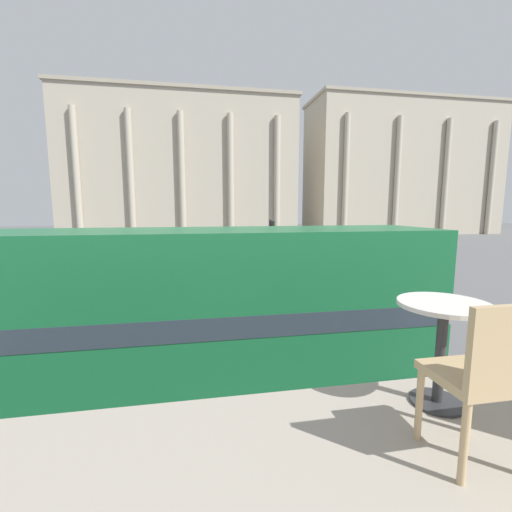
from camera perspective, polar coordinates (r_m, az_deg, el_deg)
name	(u,v)px	position (r m, az deg, el deg)	size (l,w,h in m)	color
double_decker_bus	(199,316)	(7.81, -9.47, -9.76)	(10.71, 2.63, 4.28)	black
cafe_dining_table	(442,330)	(2.70, 28.62, -10.80)	(0.60, 0.60, 0.73)	#2D2D30
cafe_chair_0	(483,374)	(2.20, 33.58, -16.01)	(0.40, 0.40, 0.91)	tan
plaza_building_left	(183,171)	(59.16, -12.05, 13.74)	(35.27, 16.92, 21.79)	#B2A893
plaza_building_right	(401,169)	(72.95, 23.07, 13.14)	(36.05, 12.78, 24.28)	#B2A893
traffic_light_near	(341,270)	(13.25, 13.97, -2.29)	(0.42, 0.24, 3.73)	black
traffic_light_mid	(150,258)	(17.20, -17.30, -0.40)	(0.42, 0.24, 3.59)	black
traffic_light_far	(271,240)	(23.16, 2.53, 2.64)	(0.42, 0.24, 4.00)	black
car_white	(183,280)	(19.93, -12.15, -3.94)	(4.20, 1.93, 1.35)	black
car_maroon	(324,270)	(23.09, 11.27, -2.29)	(4.20, 1.93, 1.35)	black
pedestrian_white	(168,260)	(25.48, -14.51, -0.62)	(0.32, 0.32, 1.82)	#282B33
pedestrian_yellow	(274,249)	(31.51, 3.09, 1.14)	(0.32, 0.32, 1.76)	#282B33
pedestrian_grey	(354,262)	(24.96, 16.05, -0.92)	(0.32, 0.32, 1.78)	#282B33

